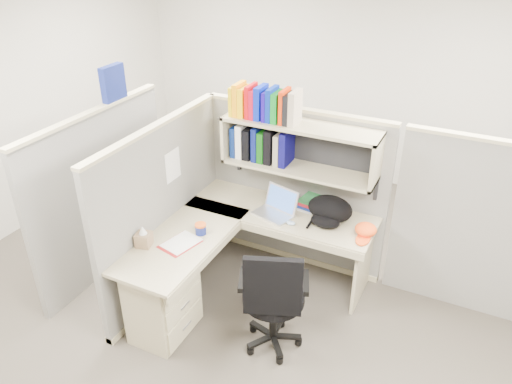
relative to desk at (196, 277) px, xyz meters
The scene contains 14 objects.
ground 0.66m from the desk, 35.01° to the left, with size 6.00×6.00×0.00m, color #363229.
room_shell 1.28m from the desk, 35.01° to the left, with size 6.00×6.00×6.00m.
cubicle 0.88m from the desk, 86.86° to the left, with size 3.79×1.84×1.95m.
desk is the anchor object (origin of this frame).
laptop 0.94m from the desk, 64.03° to the left, with size 0.35×0.35×0.25m, color silver, non-canonical shape.
backpack 1.28m from the desk, 45.02° to the left, with size 0.40×0.31×0.24m, color black, non-canonical shape.
orange_cap 1.50m from the desk, 34.37° to the left, with size 0.19×0.22×0.10m, color #F84E15, non-canonical shape.
snack_canister 0.41m from the desk, 106.76° to the left, with size 0.10×0.10×0.10m.
tissue_box 0.57m from the desk, 160.49° to the right, with size 0.12×0.12×0.19m, color #917352, non-canonical shape.
mouse 0.95m from the desk, 50.27° to the left, with size 0.08×0.06×0.03m, color #9CBADE.
paper_cup 1.11m from the desk, 69.26° to the left, with size 0.07×0.07×0.10m, color white.
book_stack 1.25m from the desk, 59.29° to the left, with size 0.17×0.23×0.11m, color slate, non-canonical shape.
loose_paper 0.33m from the desk, 168.88° to the left, with size 0.22×0.30×0.00m, color white, non-canonical shape.
task_chair 0.75m from the desk, ahead, with size 0.60×0.56×1.04m.
Camera 1 is at (1.52, -3.07, 3.11)m, focal length 35.00 mm.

